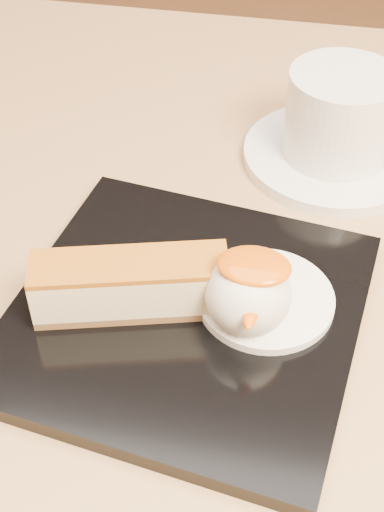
% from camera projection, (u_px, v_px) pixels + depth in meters
% --- Properties ---
extents(table, '(0.80, 0.80, 0.72)m').
position_uv_depth(table, '(258.00, 405.00, 0.61)').
color(table, black).
rests_on(table, ground).
extents(dessert_plate, '(0.25, 0.25, 0.01)m').
position_uv_depth(dessert_plate, '(186.00, 314.00, 0.47)').
color(dessert_plate, black).
rests_on(dessert_plate, table).
extents(cheesecake, '(0.13, 0.06, 0.04)m').
position_uv_depth(cheesecake, '(130.00, 285.00, 0.45)').
color(cheesecake, brown).
rests_on(cheesecake, dessert_plate).
extents(cream_smear, '(0.09, 0.09, 0.01)m').
position_uv_depth(cream_smear, '(266.00, 299.00, 0.47)').
color(cream_smear, white).
rests_on(cream_smear, dessert_plate).
extents(ice_cream_scoop, '(0.05, 0.05, 0.05)m').
position_uv_depth(ice_cream_scoop, '(248.00, 294.00, 0.44)').
color(ice_cream_scoop, white).
rests_on(ice_cream_scoop, cream_smear).
extents(mango_sauce, '(0.05, 0.03, 0.01)m').
position_uv_depth(mango_sauce, '(254.00, 266.00, 0.42)').
color(mango_sauce, '#DB5906').
rests_on(mango_sauce, ice_cream_scoop).
extents(mint_sprig, '(0.03, 0.02, 0.00)m').
position_uv_depth(mint_sprig, '(227.00, 263.00, 0.48)').
color(mint_sprig, '#2F812A').
rests_on(mint_sprig, cream_smear).
extents(saucer, '(0.15, 0.15, 0.01)m').
position_uv_depth(saucer, '(333.00, 156.00, 0.60)').
color(saucer, white).
rests_on(saucer, table).
extents(coffee_cup, '(0.11, 0.09, 0.07)m').
position_uv_depth(coffee_cup, '(343.00, 114.00, 0.57)').
color(coffee_cup, white).
rests_on(coffee_cup, saucer).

